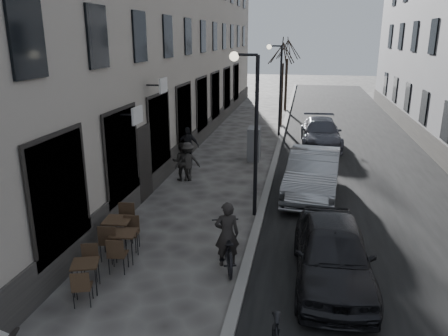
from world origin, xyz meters
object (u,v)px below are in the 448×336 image
(bistro_set_b, at_px, (124,243))
(pedestrian_mid, at_px, (187,162))
(car_mid, at_px, (313,174))
(bistro_set_c, at_px, (118,231))
(streetlamp_far, at_px, (278,80))
(tree_far, at_px, (287,48))
(car_far, at_px, (321,133))
(utility_cabinet, at_px, (254,144))
(bistro_set_a, at_px, (86,274))
(bicycle, at_px, (227,246))
(pedestrian_far, at_px, (188,146))
(car_near, at_px, (333,253))
(pedestrian_near, at_px, (182,161))
(streetlamp_near, at_px, (251,118))
(tree_near, at_px, (283,51))

(bistro_set_b, xyz_separation_m, pedestrian_mid, (-0.11, 6.56, 0.31))
(bistro_set_b, height_order, car_mid, car_mid)
(bistro_set_c, bearing_deg, streetlamp_far, 72.68)
(tree_far, bearing_deg, car_mid, -84.13)
(bistro_set_c, xyz_separation_m, car_far, (5.65, 12.72, 0.19))
(utility_cabinet, xyz_separation_m, car_far, (3.10, 3.24, -0.05))
(car_far, bearing_deg, bistro_set_b, -113.57)
(bistro_set_a, relative_size, bicycle, 0.74)
(car_mid, bearing_deg, pedestrian_mid, 175.76)
(bicycle, distance_m, car_far, 13.34)
(tree_far, distance_m, pedestrian_far, 16.67)
(utility_cabinet, bearing_deg, car_mid, -59.71)
(streetlamp_far, xyz_separation_m, car_near, (2.39, -15.63, -2.42))
(bistro_set_a, distance_m, car_near, 5.61)
(pedestrian_far, distance_m, car_mid, 6.18)
(bistro_set_c, relative_size, pedestrian_near, 1.11)
(car_far, bearing_deg, pedestrian_far, -144.19)
(bistro_set_a, bearing_deg, pedestrian_far, 73.48)
(streetlamp_far, xyz_separation_m, utility_cabinet, (-0.63, -5.48, -2.40))
(utility_cabinet, bearing_deg, streetlamp_far, 82.37)
(bistro_set_a, bearing_deg, car_near, -4.02)
(bistro_set_c, distance_m, pedestrian_mid, 5.99)
(car_near, xyz_separation_m, car_far, (0.08, 13.38, -0.03))
(bistro_set_b, height_order, utility_cabinet, utility_cabinet)
(bicycle, bearing_deg, car_mid, -126.79)
(tree_far, bearing_deg, car_far, -77.95)
(bistro_set_b, xyz_separation_m, car_far, (5.22, 13.31, 0.24))
(utility_cabinet, distance_m, pedestrian_near, 4.29)
(pedestrian_far, xyz_separation_m, car_near, (5.82, -8.78, -0.12))
(streetlamp_far, relative_size, bistro_set_b, 3.22)
(streetlamp_near, height_order, car_far, streetlamp_near)
(streetlamp_near, bearing_deg, car_near, -56.56)
(pedestrian_far, bearing_deg, pedestrian_near, -87.53)
(utility_cabinet, distance_m, car_near, 10.59)
(utility_cabinet, bearing_deg, pedestrian_far, -155.06)
(tree_near, bearing_deg, bicycle, -90.65)
(pedestrian_near, xyz_separation_m, pedestrian_mid, (0.23, 0.01, 0.01))
(tree_far, xyz_separation_m, car_mid, (1.93, -18.80, -3.85))
(tree_near, relative_size, bistro_set_b, 3.60)
(car_near, bearing_deg, bistro_set_c, 171.35)
(bistro_set_c, relative_size, car_mid, 0.35)
(tree_near, height_order, bistro_set_a, tree_near)
(car_far, bearing_deg, pedestrian_near, -131.60)
(tree_near, xyz_separation_m, tree_far, (0.00, 6.00, 0.00))
(tree_far, relative_size, pedestrian_far, 3.32)
(bistro_set_b, xyz_separation_m, pedestrian_far, (-0.68, 8.70, 0.39))
(pedestrian_near, bearing_deg, pedestrian_far, -95.06)
(tree_near, distance_m, bistro_set_b, 19.23)
(bistro_set_b, distance_m, pedestrian_near, 6.57)
(tree_far, bearing_deg, streetlamp_far, -90.46)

